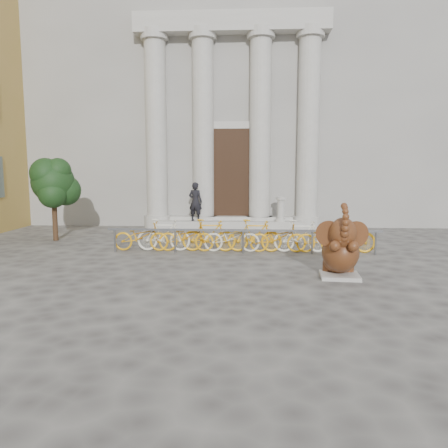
# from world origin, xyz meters

# --- Properties ---
(ground) EXTENTS (80.00, 80.00, 0.00)m
(ground) POSITION_xyz_m (0.00, 0.00, 0.00)
(ground) COLOR #474442
(ground) RESTS_ON ground
(classical_building) EXTENTS (22.00, 10.70, 12.00)m
(classical_building) POSITION_xyz_m (0.00, 14.93, 5.98)
(classical_building) COLOR gray
(classical_building) RESTS_ON ground
(entrance_steps) EXTENTS (6.00, 1.20, 0.36)m
(entrance_steps) POSITION_xyz_m (0.00, 9.40, 0.18)
(entrance_steps) COLOR #A8A59E
(entrance_steps) RESTS_ON ground
(elephant_statue) EXTENTS (1.19, 1.34, 1.77)m
(elephant_statue) POSITION_xyz_m (2.89, 1.24, 0.65)
(elephant_statue) COLOR #A8A59E
(elephant_statue) RESTS_ON ground
(bike_rack) EXTENTS (8.24, 0.53, 1.00)m
(bike_rack) POSITION_xyz_m (0.57, 4.33, 0.50)
(bike_rack) COLOR slate
(bike_rack) RESTS_ON ground
(tree) EXTENTS (1.67, 1.52, 2.90)m
(tree) POSITION_xyz_m (-6.06, 6.05, 2.02)
(tree) COLOR #332114
(tree) RESTS_ON ground
(pedestrian) EXTENTS (0.68, 0.54, 1.61)m
(pedestrian) POSITION_xyz_m (-1.46, 9.05, 1.17)
(pedestrian) COLOR black
(pedestrian) RESTS_ON entrance_steps
(balustrade_post) EXTENTS (0.41, 0.41, 1.01)m
(balustrade_post) POSITION_xyz_m (2.07, 9.10, 0.82)
(balustrade_post) COLOR #A8A59E
(balustrade_post) RESTS_ON entrance_steps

